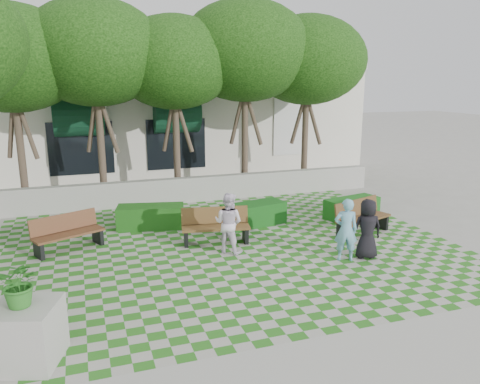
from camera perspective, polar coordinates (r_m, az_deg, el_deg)
name	(u,v)px	position (r m, az deg, el deg)	size (l,w,h in m)	color
ground	(241,262)	(11.64, 0.07, -8.56)	(90.00, 90.00, 0.00)	gray
lawn	(228,248)	(12.53, -1.43, -6.90)	(12.00, 12.00, 0.00)	#2B721E
sidewalk_south	(340,372)	(7.86, 12.09, -20.64)	(16.00, 2.00, 0.01)	#9E9B93
retaining_wall	(185,190)	(17.22, -6.66, 0.27)	(15.00, 0.36, 0.90)	#9E9B93
bench_east	(361,218)	(14.05, 14.58, -3.05)	(1.96, 1.20, 0.98)	#4F341B
bench_mid	(216,226)	(12.85, -3.00, -4.21)	(1.92, 0.92, 0.97)	brown
bench_west	(68,233)	(13.10, -20.28, -4.75)	(1.88, 1.29, 0.94)	#54311D
hedge_east	(352,208)	(15.63, 13.47, -1.89)	(1.83, 0.73, 0.64)	#155016
hedge_midright	(254,214)	(14.41, 1.70, -2.73)	(1.96, 0.78, 0.69)	#134816
hedge_midleft	(151,217)	(14.39, -10.82, -2.99)	(1.97, 0.79, 0.69)	#174B14
planter_front	(25,322)	(8.28, -24.78, -14.16)	(1.23, 1.23, 1.74)	#9E9B93
person_blue	(346,230)	(11.80, 12.78, -4.52)	(0.58, 0.38, 1.58)	#70AFCC
person_dark	(367,229)	(12.10, 15.24, -4.36)	(0.74, 0.48, 1.52)	black
person_white	(228,223)	(12.04, -1.43, -3.78)	(0.77, 0.60, 1.59)	white
tree_row	(127,54)	(16.25, -13.62, 16.01)	(17.70, 13.40, 7.41)	#47382B
building	(169,116)	(24.75, -8.65, 9.09)	(18.00, 8.92, 5.15)	silver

